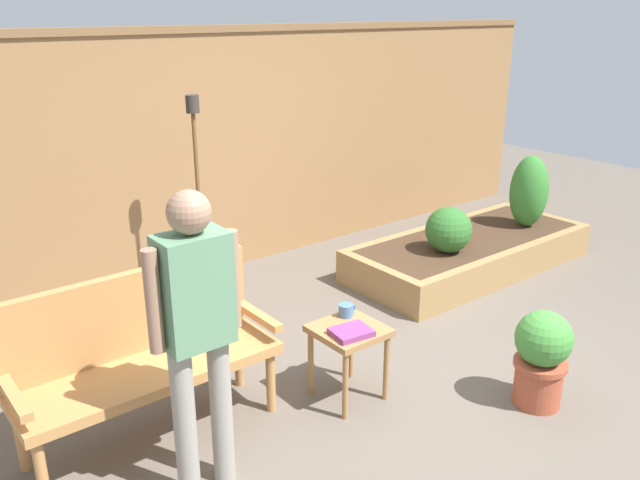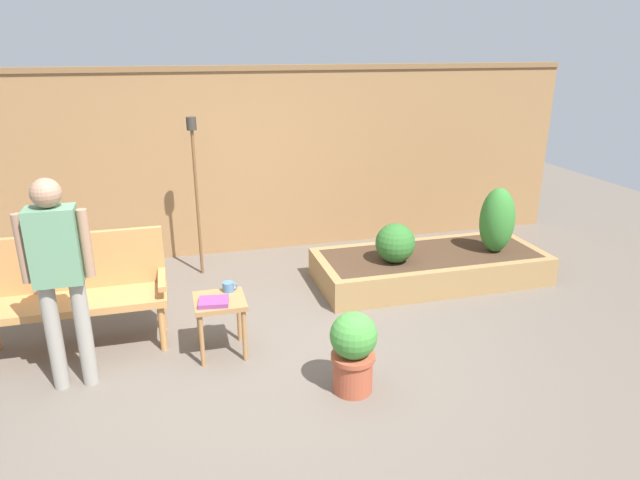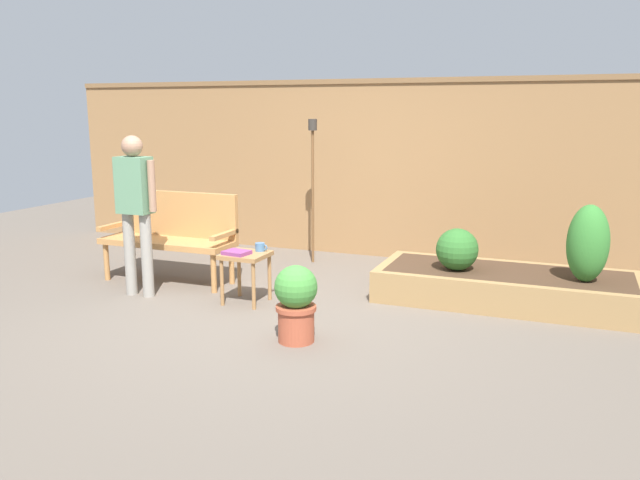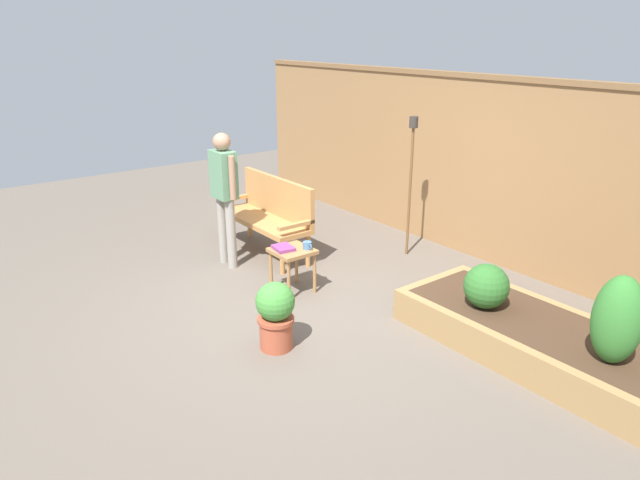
% 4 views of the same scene
% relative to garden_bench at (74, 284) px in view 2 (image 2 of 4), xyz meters
% --- Properties ---
extents(ground_plane, '(14.00, 14.00, 0.00)m').
position_rel_garden_bench_xyz_m(ground_plane, '(1.53, -0.67, -0.54)').
color(ground_plane, '#60564C').
extents(fence_back, '(8.40, 0.14, 2.16)m').
position_rel_garden_bench_xyz_m(fence_back, '(1.53, 1.93, 0.55)').
color(fence_back, olive).
rests_on(fence_back, ground_plane).
extents(garden_bench, '(1.44, 0.48, 0.94)m').
position_rel_garden_bench_xyz_m(garden_bench, '(0.00, 0.00, 0.00)').
color(garden_bench, '#B77F47').
rests_on(garden_bench, ground_plane).
extents(side_table, '(0.40, 0.40, 0.48)m').
position_rel_garden_bench_xyz_m(side_table, '(1.12, -0.45, -0.15)').
color(side_table, '#9E7042').
rests_on(side_table, ground_plane).
extents(cup_on_table, '(0.13, 0.09, 0.08)m').
position_rel_garden_bench_xyz_m(cup_on_table, '(1.21, -0.32, -0.03)').
color(cup_on_table, teal).
rests_on(cup_on_table, side_table).
extents(book_on_table, '(0.25, 0.22, 0.03)m').
position_rel_garden_bench_xyz_m(book_on_table, '(1.07, -0.53, -0.05)').
color(book_on_table, '#7F3875').
rests_on(book_on_table, side_table).
extents(potted_boxwood, '(0.34, 0.34, 0.61)m').
position_rel_garden_bench_xyz_m(potted_boxwood, '(1.98, -1.23, -0.21)').
color(potted_boxwood, '#A84C33').
rests_on(potted_boxwood, ground_plane).
extents(raised_planter_bed, '(2.40, 1.00, 0.30)m').
position_rel_garden_bench_xyz_m(raised_planter_bed, '(3.40, 0.47, -0.39)').
color(raised_planter_bed, '#997547').
rests_on(raised_planter_bed, ground_plane).
extents(shrub_near_bench, '(0.40, 0.40, 0.40)m').
position_rel_garden_bench_xyz_m(shrub_near_bench, '(2.95, 0.36, -0.05)').
color(shrub_near_bench, brown).
rests_on(shrub_near_bench, raised_planter_bed).
extents(shrub_far_corner, '(0.36, 0.36, 0.69)m').
position_rel_garden_bench_xyz_m(shrub_far_corner, '(4.08, 0.36, 0.10)').
color(shrub_far_corner, brown).
rests_on(shrub_far_corner, raised_planter_bed).
extents(tiki_torch, '(0.10, 0.10, 1.69)m').
position_rel_garden_bench_xyz_m(tiki_torch, '(1.08, 1.30, 0.61)').
color(tiki_torch, brown).
rests_on(tiki_torch, ground_plane).
extents(person_by_bench, '(0.47, 0.20, 1.56)m').
position_rel_garden_bench_xyz_m(person_by_bench, '(0.03, -0.62, 0.39)').
color(person_by_bench, gray).
rests_on(person_by_bench, ground_plane).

